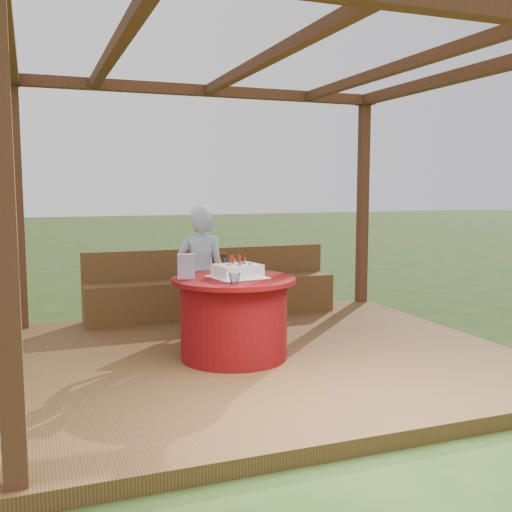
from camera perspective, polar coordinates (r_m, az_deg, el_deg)
The scene contains 10 objects.
ground at distance 5.69m, azimuth 0.90°, elevation -10.32°, with size 60.00×60.00×0.00m, color #2A4416.
deck at distance 5.68m, azimuth 0.90°, elevation -9.74°, with size 4.50×4.00×0.12m, color brown.
pergola at distance 5.50m, azimuth 0.95°, elevation 14.44°, with size 4.50×4.00×2.72m.
bench at distance 7.19m, azimuth -4.14°, elevation -3.62°, with size 3.00×0.42×0.80m.
table at distance 5.41m, azimuth -2.12°, elevation -5.84°, with size 1.11×1.11×0.73m.
chair at distance 6.38m, azimuth -4.53°, elevation -3.27°, with size 0.50×0.50×0.83m.
elderly_woman at distance 6.09m, azimuth -5.22°, elevation -1.50°, with size 0.56×0.46×1.36m.
birthday_cake at distance 5.35m, azimuth -1.78°, elevation -1.41°, with size 0.51×0.51×0.19m.
gift_bag at distance 5.31m, azimuth -6.66°, elevation -0.98°, with size 0.15×0.10×0.22m, color #C37EB4.
drinking_glass at distance 4.98m, azimuth -2.05°, elevation -2.16°, with size 0.10×0.10×0.09m, color white.
Camera 1 is at (-2.01, -5.07, 1.66)m, focal length 42.00 mm.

